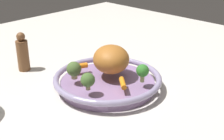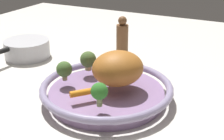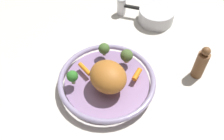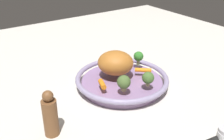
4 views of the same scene
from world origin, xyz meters
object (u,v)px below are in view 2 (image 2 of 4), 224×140
object	(u,v)px
broccoli_floret_small	(88,60)
pepper_mill	(122,38)
saucepan	(27,49)
baby_carrot_near_rim	(83,93)
baby_carrot_back	(115,65)
broccoli_floret_mid	(99,92)
broccoli_floret_edge	(64,69)
serving_bowl	(107,91)
roast_chicken_piece	(118,68)

from	to	relation	value
broccoli_floret_small	pepper_mill	xyz separation A→B (m)	(0.26, 0.02, -0.01)
saucepan	baby_carrot_near_rim	bearing A→B (deg)	-122.11
baby_carrot_back	broccoli_floret_small	xyz separation A→B (m)	(-0.04, 0.06, 0.02)
baby_carrot_near_rim	pepper_mill	distance (m)	0.41
broccoli_floret_mid	broccoli_floret_small	bearing A→B (deg)	37.39
broccoli_floret_mid	saucepan	world-z (taller)	broccoli_floret_mid
baby_carrot_back	broccoli_floret_edge	bearing A→B (deg)	147.67
broccoli_floret_edge	pepper_mill	xyz separation A→B (m)	(0.35, -0.00, -0.01)
serving_bowl	broccoli_floret_edge	xyz separation A→B (m)	(-0.03, 0.11, 0.05)
roast_chicken_piece	broccoli_floret_mid	bearing A→B (deg)	-174.31
broccoli_floret_mid	pepper_mill	distance (m)	0.45
baby_carrot_back	broccoli_floret_mid	bearing A→B (deg)	-162.92
roast_chicken_piece	broccoli_floret_mid	distance (m)	0.12
roast_chicken_piece	baby_carrot_back	distance (m)	0.11
broccoli_floret_edge	pepper_mill	distance (m)	0.35
broccoli_floret_mid	saucepan	size ratio (longest dim) A/B	0.23
serving_bowl	saucepan	size ratio (longest dim) A/B	1.39
serving_bowl	broccoli_floret_edge	distance (m)	0.12
broccoli_floret_edge	broccoli_floret_small	bearing A→B (deg)	-13.84
broccoli_floret_edge	baby_carrot_near_rim	bearing A→B (deg)	-121.66
serving_bowl	saucepan	distance (m)	0.42
broccoli_floret_edge	saucepan	world-z (taller)	broccoli_floret_edge
broccoli_floret_small	broccoli_floret_edge	size ratio (longest dim) A/B	1.06
baby_carrot_near_rim	baby_carrot_back	bearing A→B (deg)	1.52
broccoli_floret_small	saucepan	size ratio (longest dim) A/B	0.22
baby_carrot_back	broccoli_floret_small	size ratio (longest dim) A/B	0.92
baby_carrot_near_rim	serving_bowl	bearing A→B (deg)	-13.96
roast_chicken_piece	baby_carrot_near_rim	bearing A→B (deg)	152.83
serving_bowl	broccoli_floret_small	world-z (taller)	broccoli_floret_small
pepper_mill	saucepan	xyz separation A→B (m)	(-0.17, 0.29, -0.03)
serving_bowl	saucepan	world-z (taller)	saucepan
baby_carrot_back	broccoli_floret_small	distance (m)	0.08
broccoli_floret_edge	saucepan	size ratio (longest dim) A/B	0.21
baby_carrot_near_rim	broccoli_floret_edge	bearing A→B (deg)	58.34
broccoli_floret_mid	pepper_mill	bearing A→B (deg)	18.50
broccoli_floret_mid	pepper_mill	world-z (taller)	pepper_mill
baby_carrot_near_rim	pepper_mill	xyz separation A→B (m)	(0.40, 0.08, 0.01)
serving_bowl	broccoli_floret_small	bearing A→B (deg)	56.88
broccoli_floret_mid	broccoli_floret_edge	bearing A→B (deg)	61.78
pepper_mill	broccoli_floret_mid	bearing A→B (deg)	-161.50
roast_chicken_piece	broccoli_floret_small	xyz separation A→B (m)	(0.05, 0.11, -0.01)
baby_carrot_near_rim	broccoli_floret_small	distance (m)	0.16
baby_carrot_back	broccoli_floret_edge	distance (m)	0.16
broccoli_floret_mid	broccoli_floret_edge	world-z (taller)	broccoli_floret_mid
roast_chicken_piece	baby_carrot_near_rim	size ratio (longest dim) A/B	2.14
baby_carrot_back	saucepan	distance (m)	0.37
pepper_mill	broccoli_floret_edge	bearing A→B (deg)	179.35
serving_bowl	pepper_mill	world-z (taller)	pepper_mill
roast_chicken_piece	broccoli_floret_mid	xyz separation A→B (m)	(-0.12, -0.01, -0.01)
baby_carrot_near_rim	baby_carrot_back	distance (m)	0.19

